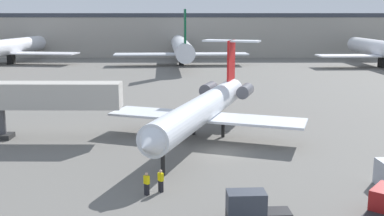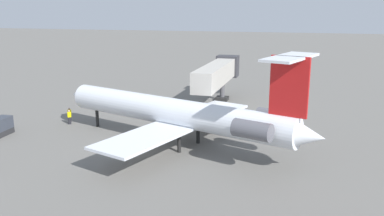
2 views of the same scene
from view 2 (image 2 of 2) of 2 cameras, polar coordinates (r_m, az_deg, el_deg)
ground_plane at (r=40.10m, az=-8.93°, el=-5.34°), size 400.00×400.00×0.10m
regional_jet at (r=38.60m, az=-1.79°, el=-0.63°), size 20.53×28.80×9.52m
jet_bridge at (r=55.69m, az=3.82°, el=5.03°), size 17.19×3.22×6.14m
ground_crew_marshaller at (r=48.61m, az=-17.11°, el=-1.24°), size 0.47×0.47×1.69m
ground_crew_loader at (r=49.69m, az=-17.08°, el=-0.91°), size 0.47×0.46×1.69m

